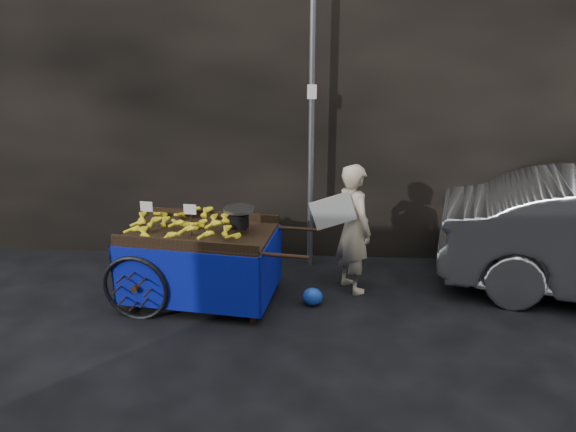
{
  "coord_description": "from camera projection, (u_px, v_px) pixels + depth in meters",
  "views": [
    {
      "loc": [
        0.41,
        -5.98,
        3.23
      ],
      "look_at": [
        0.04,
        0.5,
        0.99
      ],
      "focal_mm": 35.0,
      "sensor_mm": 36.0,
      "label": 1
    }
  ],
  "objects": [
    {
      "name": "ground",
      "position": [
        282.0,
        307.0,
        6.72
      ],
      "size": [
        80.0,
        80.0,
        0.0
      ],
      "primitive_type": "plane",
      "color": "black",
      "rests_on": "ground"
    },
    {
      "name": "street_pole",
      "position": [
        312.0,
        122.0,
        7.28
      ],
      "size": [
        0.12,
        0.1,
        4.0
      ],
      "color": "slate",
      "rests_on": "ground"
    },
    {
      "name": "plastic_bag",
      "position": [
        313.0,
        297.0,
        6.74
      ],
      "size": [
        0.25,
        0.2,
        0.22
      ],
      "primitive_type": "ellipsoid",
      "color": "#1844BB",
      "rests_on": "ground"
    },
    {
      "name": "vendor",
      "position": [
        353.0,
        228.0,
        6.93
      ],
      "size": [
        0.88,
        0.71,
        1.64
      ],
      "rotation": [
        0.0,
        0.0,
        2.11
      ],
      "color": "#C4B592",
      "rests_on": "ground"
    },
    {
      "name": "building_wall",
      "position": [
        320.0,
        74.0,
        8.34
      ],
      "size": [
        13.5,
        2.0,
        5.0
      ],
      "color": "black",
      "rests_on": "ground"
    },
    {
      "name": "banana_cart",
      "position": [
        195.0,
        239.0,
        6.67
      ],
      "size": [
        2.49,
        1.4,
        1.29
      ],
      "rotation": [
        0.0,
        0.0,
        -0.14
      ],
      "color": "black",
      "rests_on": "ground"
    }
  ]
}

